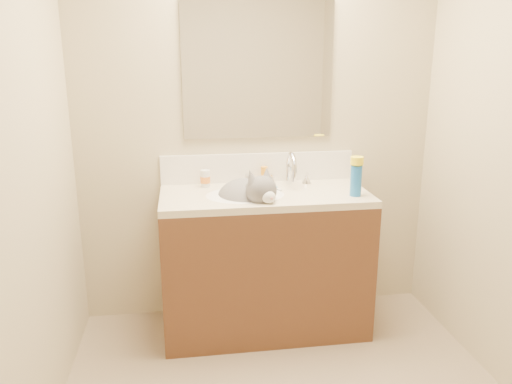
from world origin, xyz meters
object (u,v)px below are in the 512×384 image
object	(u,v)px
pill_bottle	(205,179)
vanity_cabinet	(265,265)
cat	(248,198)
silver_jar	(249,180)
amber_bottle	(264,175)
spray_can	(356,181)
faucet	(291,172)
basin	(245,207)

from	to	relation	value
pill_bottle	vanity_cabinet	bearing A→B (deg)	-28.69
cat	silver_jar	world-z (taller)	cat
vanity_cabinet	amber_bottle	xyz separation A→B (m)	(0.03, 0.22, 0.50)
vanity_cabinet	pill_bottle	distance (m)	0.63
vanity_cabinet	spray_can	xyz separation A→B (m)	(0.49, -0.14, 0.54)
silver_jar	pill_bottle	bearing A→B (deg)	-178.67
silver_jar	spray_can	xyz separation A→B (m)	(0.56, -0.33, 0.05)
cat	amber_bottle	size ratio (longest dim) A/B	4.69
faucet	amber_bottle	world-z (taller)	faucet
vanity_cabinet	cat	size ratio (longest dim) A/B	2.44
cat	pill_bottle	size ratio (longest dim) A/B	4.78
basin	spray_can	size ratio (longest dim) A/B	2.59
faucet	spray_can	xyz separation A→B (m)	(0.31, -0.27, 0.00)
faucet	spray_can	bearing A→B (deg)	-41.21
vanity_cabinet	spray_can	size ratio (longest dim) A/B	6.92
faucet	amber_bottle	xyz separation A→B (m)	(-0.15, 0.08, -0.03)
silver_jar	spray_can	world-z (taller)	spray_can
amber_bottle	spray_can	world-z (taller)	spray_can
basin	amber_bottle	world-z (taller)	amber_bottle
faucet	silver_jar	world-z (taller)	faucet
basin	faucet	distance (m)	0.38
basin	spray_can	distance (m)	0.64
pill_bottle	silver_jar	world-z (taller)	pill_bottle
cat	pill_bottle	bearing A→B (deg)	111.93
vanity_cabinet	cat	bearing A→B (deg)	-161.03
vanity_cabinet	pill_bottle	size ratio (longest dim) A/B	11.66
basin	amber_bottle	size ratio (longest dim) A/B	4.29
basin	silver_jar	world-z (taller)	silver_jar
basin	faucet	bearing A→B (deg)	29.12
silver_jar	spray_can	distance (m)	0.65
amber_bottle	spray_can	xyz separation A→B (m)	(0.46, -0.36, 0.03)
amber_bottle	basin	bearing A→B (deg)	-121.47
faucet	pill_bottle	world-z (taller)	faucet
basin	cat	xyz separation A→B (m)	(0.02, -0.00, 0.05)
spray_can	cat	bearing A→B (deg)	170.19
vanity_cabinet	faucet	size ratio (longest dim) A/B	4.29
pill_bottle	amber_bottle	distance (m)	0.37
faucet	silver_jar	distance (m)	0.26
vanity_cabinet	faucet	distance (m)	0.58
amber_bottle	silver_jar	bearing A→B (deg)	-163.25
cat	silver_jar	size ratio (longest dim) A/B	7.57
vanity_cabinet	spray_can	world-z (taller)	spray_can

